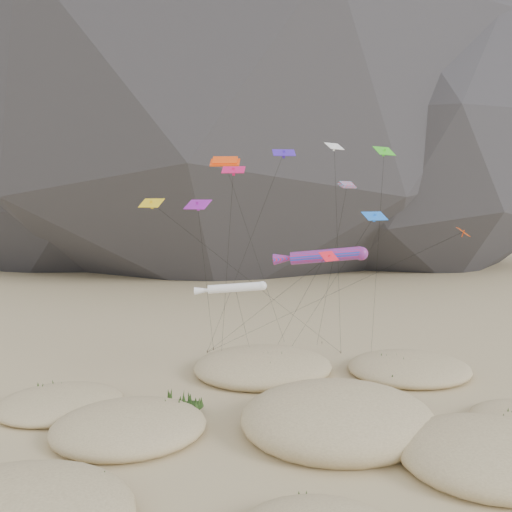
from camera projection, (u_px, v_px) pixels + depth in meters
The scene contains 10 objects.
ground at pixel (310, 450), 36.82m from camera, with size 500.00×500.00×0.00m, color #CCB789.
rock_headland at pixel (237, 14), 146.43m from camera, with size 226.37×148.64×177.50m.
dunes at pixel (285, 422), 39.69m from camera, with size 49.90×38.32×4.57m.
dune_grass at pixel (296, 417), 40.46m from camera, with size 41.97×28.54×1.60m.
kite_stakes at pixel (278, 352), 59.98m from camera, with size 19.57×6.66×0.30m.
rainbow_tube_kite at pixel (322, 256), 47.62m from camera, with size 8.79×15.72×14.06m.
white_tube_kite at pixel (232, 288), 45.82m from camera, with size 6.68×11.15×10.99m.
orange_parafoil at pixel (226, 164), 50.27m from camera, with size 9.99×12.05×22.78m.
multi_parafoil at pixel (346, 188), 49.51m from camera, with size 2.07×13.09×20.24m.
delta_kites at pixel (300, 200), 46.59m from camera, with size 29.84×19.26×24.19m.
Camera 1 is at (-8.67, -34.13, 18.39)m, focal length 35.00 mm.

